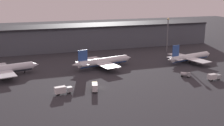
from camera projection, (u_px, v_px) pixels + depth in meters
ground at (101, 88)px, 128.32m from camera, size 600.00×600.00×0.00m
terminal_building at (66, 37)px, 212.15m from camera, size 229.62×28.69×17.76m
airplane_0 at (4, 69)px, 144.53m from camera, size 37.16×31.34×12.84m
airplane_1 at (103, 62)px, 160.97m from camera, size 38.90×30.10×11.76m
airplane_2 at (190, 57)px, 173.26m from camera, size 36.63×30.41×11.94m
service_vehicle_0 at (63, 90)px, 119.66m from camera, size 7.88×3.40×3.54m
service_vehicle_1 at (185, 74)px, 143.77m from camera, size 4.88×4.48×2.54m
service_vehicle_2 at (95, 87)px, 123.61m from camera, size 4.05×8.07×3.68m
service_vehicle_3 at (214, 77)px, 138.47m from camera, size 6.92×2.93×3.29m
lamp_post_1 at (168, 30)px, 200.54m from camera, size 1.80×1.80×24.59m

